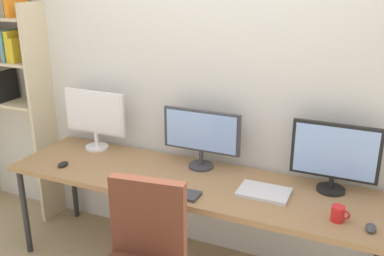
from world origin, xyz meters
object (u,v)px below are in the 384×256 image
at_px(monitor_left, 95,116).
at_px(monitor_center, 201,135).
at_px(mouse_right_side, 371,228).
at_px(coffee_mug, 338,214).
at_px(laptop_closed, 264,192).
at_px(monitor_right, 335,155).
at_px(keyboard_main, 174,192).
at_px(mouse_left_side, 63,164).
at_px(desk, 189,185).

xyz_separation_m(monitor_left, monitor_center, (0.90, -0.00, -0.02)).
xyz_separation_m(mouse_right_side, coffee_mug, (-0.17, 0.03, 0.03)).
height_order(monitor_center, mouse_right_side, monitor_center).
xyz_separation_m(mouse_right_side, laptop_closed, (-0.64, 0.17, -0.00)).
distance_m(monitor_left, monitor_right, 1.80).
height_order(monitor_left, monitor_right, monitor_left).
distance_m(monitor_center, keyboard_main, 0.50).
bearing_deg(coffee_mug, monitor_right, 102.75).
height_order(monitor_center, monitor_right, monitor_right).
height_order(monitor_right, mouse_left_side, monitor_right).
bearing_deg(mouse_right_side, monitor_right, 123.21).
relative_size(desk, monitor_left, 4.87).
bearing_deg(mouse_right_side, monitor_center, 161.27).
relative_size(monitor_left, mouse_right_side, 5.51).
bearing_deg(coffee_mug, laptop_closed, 162.65).
xyz_separation_m(monitor_left, mouse_left_side, (-0.02, -0.39, -0.25)).
xyz_separation_m(desk, mouse_left_side, (-0.92, -0.18, 0.06)).
height_order(mouse_left_side, coffee_mug, coffee_mug).
bearing_deg(mouse_left_side, coffee_mug, 0.91).
distance_m(monitor_left, monitor_center, 0.90).
bearing_deg(monitor_center, laptop_closed, -22.68).
bearing_deg(monitor_right, laptop_closed, -150.10).
bearing_deg(mouse_right_side, mouse_left_side, 179.99).
bearing_deg(keyboard_main, desk, 90.00).
distance_m(keyboard_main, coffee_mug, 0.99).
relative_size(mouse_right_side, coffee_mug, 0.91).
distance_m(monitor_center, coffee_mug, 1.07).
distance_m(monitor_left, mouse_right_side, 2.11).
relative_size(monitor_right, coffee_mug, 5.07).
xyz_separation_m(monitor_left, coffee_mug, (1.88, -0.36, -0.23)).
height_order(monitor_left, coffee_mug, monitor_left).
bearing_deg(keyboard_main, laptop_closed, 23.30).
xyz_separation_m(desk, mouse_right_side, (1.16, -0.18, 0.06)).
relative_size(monitor_left, coffee_mug, 4.99).
height_order(keyboard_main, mouse_right_side, mouse_right_side).
xyz_separation_m(monitor_center, monitor_right, (0.90, 0.00, -0.00)).
bearing_deg(keyboard_main, monitor_left, 153.83).
bearing_deg(monitor_right, monitor_center, -180.00).
xyz_separation_m(desk, coffee_mug, (0.98, -0.15, 0.09)).
bearing_deg(coffee_mug, monitor_center, 159.78).
distance_m(monitor_right, laptop_closed, 0.50).
height_order(monitor_right, mouse_right_side, monitor_right).
distance_m(monitor_center, laptop_closed, 0.61).
distance_m(monitor_right, keyboard_main, 1.03).
xyz_separation_m(monitor_left, laptop_closed, (1.42, -0.22, -0.26)).
bearing_deg(mouse_right_side, monitor_left, 169.20).
bearing_deg(mouse_right_side, laptop_closed, 164.66).
relative_size(desk, coffee_mug, 24.28).
height_order(laptop_closed, coffee_mug, coffee_mug).
xyz_separation_m(desk, monitor_center, (0.00, 0.21, 0.29)).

